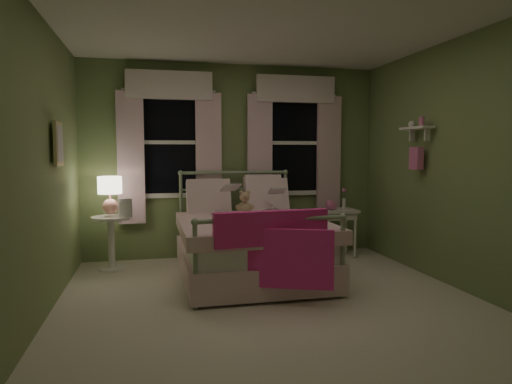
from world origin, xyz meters
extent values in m
plane|color=silver|center=(0.00, 0.00, 0.00)|extent=(4.20, 4.20, 0.00)
plane|color=white|center=(0.00, 0.00, 2.60)|extent=(4.20, 4.20, 0.00)
plane|color=#798B53|center=(0.00, 2.10, 1.30)|extent=(4.00, 0.00, 4.00)
plane|color=#798B53|center=(0.00, -2.10, 1.30)|extent=(4.00, 0.00, 4.00)
plane|color=#798B53|center=(-2.00, 0.00, 1.30)|extent=(0.00, 4.20, 4.20)
plane|color=#798B53|center=(2.00, 0.00, 1.30)|extent=(0.00, 4.20, 4.20)
cube|color=white|center=(-0.02, 0.97, 0.42)|extent=(1.44, 1.94, 0.26)
cube|color=white|center=(-0.02, 0.97, 0.18)|extent=(1.54, 2.02, 0.30)
cube|color=white|center=(-0.02, 0.82, 0.60)|extent=(1.58, 1.75, 0.14)
cylinder|color=#9EB793|center=(-0.71, 0.97, 0.30)|extent=(0.04, 1.90, 0.04)
cylinder|color=#9EB793|center=(0.67, 0.97, 0.30)|extent=(0.04, 1.90, 0.04)
cylinder|color=#9EB793|center=(-0.73, 1.94, 0.57)|extent=(0.04, 0.04, 1.15)
cylinder|color=#9EB793|center=(0.69, 1.94, 0.57)|extent=(0.04, 0.04, 1.15)
sphere|color=#9EB793|center=(-0.73, 1.94, 1.15)|extent=(0.07, 0.07, 0.07)
sphere|color=#9EB793|center=(0.69, 1.94, 1.15)|extent=(0.07, 0.07, 0.07)
cylinder|color=#9EB793|center=(-0.02, 1.94, 1.15)|extent=(1.42, 0.04, 0.04)
cylinder|color=#9EB793|center=(-0.02, 1.94, 0.93)|extent=(1.38, 0.03, 0.03)
cylinder|color=#9EB793|center=(-0.73, 0.00, 0.40)|extent=(0.04, 0.04, 0.80)
cylinder|color=#9EB793|center=(0.69, 0.00, 0.40)|extent=(0.04, 0.04, 0.80)
sphere|color=#9EB793|center=(-0.73, 0.00, 0.80)|extent=(0.07, 0.07, 0.07)
sphere|color=#9EB793|center=(0.69, 0.00, 0.80)|extent=(0.07, 0.07, 0.07)
cylinder|color=#9EB793|center=(-0.02, 0.00, 0.80)|extent=(1.42, 0.04, 0.04)
cube|color=white|center=(-0.40, 1.67, 0.80)|extent=(0.55, 0.32, 0.57)
cube|color=white|center=(0.36, 1.67, 0.80)|extent=(0.55, 0.32, 0.57)
cube|color=white|center=(0.31, 1.67, 0.88)|extent=(0.48, 0.30, 0.51)
cube|color=#E62D88|center=(-0.02, 0.00, 0.72)|extent=(1.10, 0.20, 0.32)
cube|color=#FF319E|center=(-0.02, -0.07, 0.45)|extent=(1.04, 0.44, 0.55)
imported|color=#F7D1DD|center=(-0.30, 1.42, 0.94)|extent=(0.30, 0.22, 0.74)
imported|color=#F7D1DD|center=(0.26, 1.42, 0.92)|extent=(0.37, 0.31, 0.69)
imported|color=beige|center=(-0.30, 1.17, 0.96)|extent=(0.21, 0.14, 0.26)
imported|color=beige|center=(0.26, 1.17, 0.92)|extent=(0.21, 0.13, 0.26)
sphere|color=tan|center=(-0.02, 1.27, 0.75)|extent=(0.17, 0.17, 0.17)
sphere|color=tan|center=(-0.02, 1.25, 0.89)|extent=(0.12, 0.12, 0.12)
sphere|color=tan|center=(-0.06, 1.25, 0.95)|extent=(0.05, 0.05, 0.05)
sphere|color=tan|center=(0.03, 1.25, 0.95)|extent=(0.05, 0.05, 0.05)
sphere|color=tan|center=(-0.10, 1.24, 0.77)|extent=(0.07, 0.07, 0.07)
sphere|color=tan|center=(0.06, 1.24, 0.77)|extent=(0.07, 0.07, 0.07)
sphere|color=#8C6B51|center=(-0.02, 1.20, 0.89)|extent=(0.04, 0.04, 0.04)
cylinder|color=white|center=(-1.59, 1.65, 0.63)|extent=(0.46, 0.46, 0.04)
cylinder|color=white|center=(-1.59, 1.65, 0.32)|extent=(0.08, 0.08, 0.60)
cylinder|color=white|center=(-1.59, 1.65, 0.01)|extent=(0.34, 0.34, 0.03)
sphere|color=#E69788|center=(-1.59, 1.65, 0.77)|extent=(0.19, 0.19, 0.19)
cylinder|color=pink|center=(-1.59, 1.65, 0.89)|extent=(0.03, 0.03, 0.11)
cylinder|color=#FFEAC6|center=(-1.59, 1.65, 1.03)|extent=(0.28, 0.28, 0.21)
imported|color=beige|center=(-1.49, 1.57, 0.66)|extent=(0.21, 0.26, 0.02)
cube|color=white|center=(1.36, 1.70, 0.63)|extent=(0.50, 0.40, 0.04)
cube|color=white|center=(1.36, 1.70, 0.56)|extent=(0.44, 0.34, 0.08)
cylinder|color=white|center=(1.16, 1.55, 0.31)|extent=(0.04, 0.04, 0.60)
cylinder|color=white|center=(1.56, 1.55, 0.31)|extent=(0.04, 0.04, 0.60)
cylinder|color=white|center=(1.16, 1.85, 0.31)|extent=(0.04, 0.04, 0.60)
cylinder|color=white|center=(1.56, 1.85, 0.31)|extent=(0.04, 0.04, 0.60)
sphere|color=pink|center=(1.26, 1.70, 0.71)|extent=(0.14, 0.14, 0.14)
cube|color=pink|center=(1.26, 1.61, 0.69)|extent=(0.10, 0.05, 0.04)
cylinder|color=white|center=(1.48, 1.75, 0.72)|extent=(0.05, 0.05, 0.14)
cylinder|color=#4C7F3F|center=(1.48, 1.75, 0.83)|extent=(0.01, 0.01, 0.12)
sphere|color=pink|center=(1.48, 1.75, 0.90)|extent=(0.06, 0.06, 0.06)
cube|color=black|center=(-0.85, 2.08, 1.55)|extent=(0.76, 0.02, 1.35)
cube|color=white|center=(-0.85, 2.06, 2.25)|extent=(0.84, 0.05, 0.06)
cube|color=white|center=(-0.85, 2.06, 0.85)|extent=(0.84, 0.05, 0.06)
cube|color=white|center=(-1.25, 2.06, 1.55)|extent=(0.06, 0.05, 1.40)
cube|color=white|center=(-0.45, 2.06, 1.55)|extent=(0.06, 0.05, 1.40)
cube|color=white|center=(-0.85, 2.06, 1.55)|extent=(0.76, 0.04, 0.05)
cube|color=white|center=(-1.35, 2.02, 1.35)|extent=(0.34, 0.06, 1.70)
cube|color=white|center=(-0.35, 2.02, 1.35)|extent=(0.34, 0.06, 1.70)
cube|color=white|center=(-0.85, 2.00, 2.28)|extent=(1.10, 0.08, 0.36)
cylinder|color=white|center=(-0.85, 2.04, 2.22)|extent=(1.20, 0.03, 0.03)
cube|color=black|center=(0.85, 2.08, 1.55)|extent=(0.76, 0.02, 1.35)
cube|color=white|center=(0.85, 2.06, 2.25)|extent=(0.84, 0.05, 0.06)
cube|color=white|center=(0.85, 2.06, 0.85)|extent=(0.84, 0.05, 0.06)
cube|color=white|center=(0.45, 2.06, 1.55)|extent=(0.06, 0.05, 1.40)
cube|color=white|center=(1.25, 2.06, 1.55)|extent=(0.06, 0.05, 1.40)
cube|color=white|center=(0.85, 2.06, 1.55)|extent=(0.76, 0.04, 0.05)
cube|color=white|center=(0.35, 2.02, 1.35)|extent=(0.34, 0.06, 1.70)
cube|color=silver|center=(1.35, 2.02, 1.35)|extent=(0.34, 0.06, 1.70)
cube|color=white|center=(0.85, 2.00, 2.28)|extent=(1.10, 0.08, 0.36)
cylinder|color=white|center=(0.85, 2.04, 2.22)|extent=(1.20, 0.03, 0.03)
cube|color=white|center=(1.89, 0.70, 1.70)|extent=(0.15, 0.50, 0.03)
cube|color=white|center=(1.93, 0.55, 1.62)|extent=(0.06, 0.03, 0.14)
cube|color=white|center=(1.93, 0.85, 1.62)|extent=(0.06, 0.03, 0.14)
cylinder|color=pink|center=(1.89, 0.60, 1.77)|extent=(0.06, 0.06, 0.10)
sphere|color=white|center=(1.89, 0.80, 1.75)|extent=(0.08, 0.08, 0.08)
cube|color=pink|center=(1.90, 0.70, 1.35)|extent=(0.08, 0.18, 0.26)
cube|color=beige|center=(-1.95, 0.60, 1.50)|extent=(0.03, 0.32, 0.42)
cube|color=silver|center=(-1.94, 0.60, 1.50)|extent=(0.01, 0.25, 0.34)
camera|label=1|loc=(-1.10, -4.04, 1.42)|focal=32.00mm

